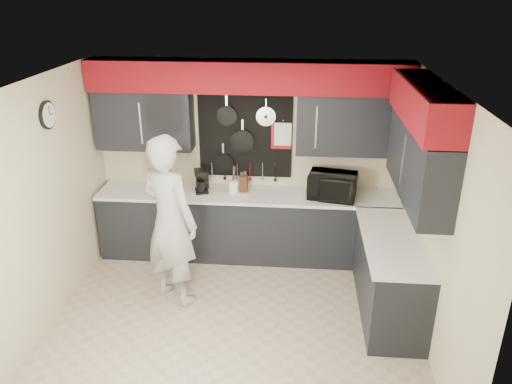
# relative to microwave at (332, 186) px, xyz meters

# --- Properties ---
(ground) EXTENTS (4.00, 4.00, 0.00)m
(ground) POSITION_rel_microwave_xyz_m (-1.09, -1.39, -1.08)
(ground) COLOR #B5A38D
(ground) RESTS_ON ground
(back_wall_assembly) EXTENTS (4.00, 0.36, 2.60)m
(back_wall_assembly) POSITION_rel_microwave_xyz_m (-1.08, 0.21, 0.93)
(back_wall_assembly) COLOR beige
(back_wall_assembly) RESTS_ON ground
(right_wall_assembly) EXTENTS (0.36, 3.50, 2.60)m
(right_wall_assembly) POSITION_rel_microwave_xyz_m (0.77, -1.13, 0.86)
(right_wall_assembly) COLOR beige
(right_wall_assembly) RESTS_ON ground
(left_wall_assembly) EXTENTS (0.05, 3.50, 2.60)m
(left_wall_assembly) POSITION_rel_microwave_xyz_m (-3.08, -1.38, 0.25)
(left_wall_assembly) COLOR beige
(left_wall_assembly) RESTS_ON ground
(base_cabinets) EXTENTS (3.95, 2.20, 0.92)m
(base_cabinets) POSITION_rel_microwave_xyz_m (-0.60, -0.26, -0.63)
(base_cabinets) COLOR black
(base_cabinets) RESTS_ON ground
(microwave) EXTENTS (0.66, 0.50, 0.33)m
(microwave) POSITION_rel_microwave_xyz_m (0.00, 0.00, 0.00)
(microwave) COLOR black
(microwave) RESTS_ON base_cabinets
(knife_block) EXTENTS (0.10, 0.10, 0.22)m
(knife_block) POSITION_rel_microwave_xyz_m (-1.14, 0.11, -0.05)
(knife_block) COLOR #321710
(knife_block) RESTS_ON base_cabinets
(utensil_crock) EXTENTS (0.13, 0.13, 0.17)m
(utensil_crock) POSITION_rel_microwave_xyz_m (-1.26, 0.05, -0.08)
(utensil_crock) COLOR white
(utensil_crock) RESTS_ON base_cabinets
(coffee_maker) EXTENTS (0.21, 0.24, 0.30)m
(coffee_maker) POSITION_rel_microwave_xyz_m (-1.68, 0.07, -0.01)
(coffee_maker) COLOR black
(coffee_maker) RESTS_ON base_cabinets
(person) EXTENTS (0.88, 0.79, 2.01)m
(person) POSITION_rel_microwave_xyz_m (-1.84, -1.00, -0.08)
(person) COLOR beige
(person) RESTS_ON ground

